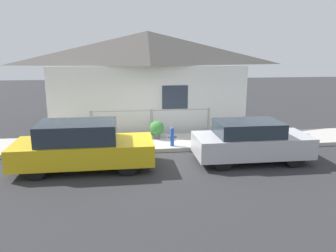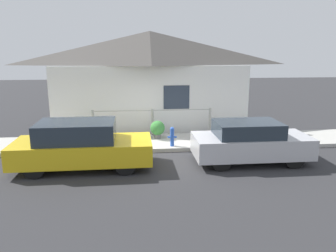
{
  "view_description": "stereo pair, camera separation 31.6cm",
  "coord_description": "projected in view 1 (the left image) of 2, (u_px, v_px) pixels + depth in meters",
  "views": [
    {
      "loc": [
        -0.98,
        -11.1,
        3.6
      ],
      "look_at": [
        0.47,
        0.3,
        0.9
      ],
      "focal_mm": 35.0,
      "sensor_mm": 36.0,
      "label": 1
    },
    {
      "loc": [
        -0.67,
        -11.13,
        3.6
      ],
      "look_at": [
        0.47,
        0.3,
        0.9
      ],
      "focal_mm": 35.0,
      "sensor_mm": 36.0,
      "label": 2
    }
  ],
  "objects": [
    {
      "name": "house",
      "position": [
        148.0,
        53.0,
        14.33
      ],
      "size": [
        8.85,
        2.23,
        4.38
      ],
      "color": "white",
      "rests_on": "ground_plane"
    },
    {
      "name": "car_left",
      "position": [
        82.0,
        146.0,
        9.96
      ],
      "size": [
        4.19,
        1.75,
        1.47
      ],
      "rotation": [
        0.0,
        0.0,
        0.01
      ],
      "color": "gold",
      "rests_on": "ground_plane"
    },
    {
      "name": "potted_plant_near_hydrant",
      "position": [
        157.0,
        129.0,
        12.93
      ],
      "size": [
        0.58,
        0.58,
        0.71
      ],
      "color": "slate",
      "rests_on": "sidewalk"
    },
    {
      "name": "ground_plane",
      "position": [
        156.0,
        153.0,
        11.66
      ],
      "size": [
        60.0,
        60.0,
        0.0
      ],
      "primitive_type": "plane",
      "color": "#2D2D30"
    },
    {
      "name": "potted_plant_by_fence",
      "position": [
        85.0,
        134.0,
        12.48
      ],
      "size": [
        0.44,
        0.44,
        0.56
      ],
      "color": "brown",
      "rests_on": "sidewalk"
    },
    {
      "name": "sidewalk",
      "position": [
        154.0,
        143.0,
        12.68
      ],
      "size": [
        24.0,
        2.14,
        0.14
      ],
      "color": "#B2AFA8",
      "rests_on": "ground_plane"
    },
    {
      "name": "fence",
      "position": [
        151.0,
        121.0,
        13.41
      ],
      "size": [
        4.9,
        0.1,
        1.08
      ],
      "color": "#999993",
      "rests_on": "sidewalk"
    },
    {
      "name": "car_right",
      "position": [
        251.0,
        141.0,
        10.63
      ],
      "size": [
        3.71,
        1.61,
        1.35
      ],
      "rotation": [
        0.0,
        0.0,
        0.0
      ],
      "color": "#B7B7BC",
      "rests_on": "ground_plane"
    },
    {
      "name": "fire_hydrant",
      "position": [
        172.0,
        136.0,
        11.92
      ],
      "size": [
        0.33,
        0.15,
        0.71
      ],
      "color": "blue",
      "rests_on": "sidewalk"
    }
  ]
}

